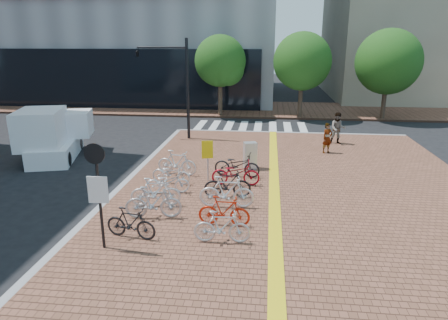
# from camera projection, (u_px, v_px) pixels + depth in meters

# --- Properties ---
(ground) EXTENTS (120.00, 120.00, 0.00)m
(ground) POSITION_uv_depth(u_px,v_px,m) (216.00, 210.00, 13.83)
(ground) COLOR black
(ground) RESTS_ON ground
(sidewalk) EXTENTS (14.00, 34.00, 0.15)m
(sidewalk) POSITION_uv_depth(u_px,v_px,m) (322.00, 305.00, 8.73)
(sidewalk) COLOR brown
(sidewalk) RESTS_ON ground
(tactile_strip) EXTENTS (0.40, 34.00, 0.01)m
(tactile_strip) POSITION_uv_depth(u_px,v_px,m) (277.00, 299.00, 8.82)
(tactile_strip) COLOR yellow
(tactile_strip) RESTS_ON sidewalk
(kerb_west) EXTENTS (0.25, 34.00, 0.15)m
(kerb_west) POSITION_uv_depth(u_px,v_px,m) (23.00, 284.00, 9.48)
(kerb_west) COLOR gray
(kerb_west) RESTS_ON ground
(kerb_north) EXTENTS (14.00, 0.25, 0.15)m
(kerb_north) POSITION_uv_depth(u_px,v_px,m) (289.00, 133.00, 24.91)
(kerb_north) COLOR gray
(kerb_north) RESTS_ON ground
(far_sidewalk) EXTENTS (70.00, 8.00, 0.15)m
(far_sidewalk) POSITION_uv_depth(u_px,v_px,m) (249.00, 109.00, 33.80)
(far_sidewalk) COLOR brown
(far_sidewalk) RESTS_ON ground
(building_beige) EXTENTS (20.00, 18.00, 18.00)m
(building_beige) POSITION_uv_depth(u_px,v_px,m) (436.00, 5.00, 39.77)
(building_beige) COLOR gray
(building_beige) RESTS_ON ground
(crosswalk) EXTENTS (7.50, 4.00, 0.01)m
(crosswalk) POSITION_uv_depth(u_px,v_px,m) (251.00, 127.00, 27.10)
(crosswalk) COLOR silver
(crosswalk) RESTS_ON ground
(street_trees) EXTENTS (16.20, 4.60, 6.35)m
(street_trees) POSITION_uv_depth(u_px,v_px,m) (317.00, 63.00, 28.73)
(street_trees) COLOR #38281E
(street_trees) RESTS_ON far_sidewalk
(bike_0) EXTENTS (1.61, 0.72, 0.94)m
(bike_0) POSITION_uv_depth(u_px,v_px,m) (131.00, 223.00, 11.44)
(bike_0) COLOR black
(bike_0) RESTS_ON sidewalk
(bike_1) EXTENTS (1.86, 0.77, 1.09)m
(bike_1) POSITION_uv_depth(u_px,v_px,m) (153.00, 202.00, 12.70)
(bike_1) COLOR #B2B2B7
(bike_1) RESTS_ON sidewalk
(bike_2) EXTENTS (1.78, 0.75, 1.04)m
(bike_2) POSITION_uv_depth(u_px,v_px,m) (156.00, 192.00, 13.64)
(bike_2) COLOR silver
(bike_2) RESTS_ON sidewalk
(bike_3) EXTENTS (1.72, 0.88, 0.86)m
(bike_3) POSITION_uv_depth(u_px,v_px,m) (167.00, 182.00, 14.86)
(bike_3) COLOR white
(bike_3) RESTS_ON sidewalk
(bike_4) EXTENTS (1.69, 0.83, 0.85)m
(bike_4) POSITION_uv_depth(u_px,v_px,m) (171.00, 173.00, 15.87)
(bike_4) COLOR silver
(bike_4) RESTS_ON sidewalk
(bike_5) EXTENTS (1.84, 0.85, 1.06)m
(bike_5) POSITION_uv_depth(u_px,v_px,m) (177.00, 163.00, 16.89)
(bike_5) COLOR silver
(bike_5) RESTS_ON sidewalk
(bike_6) EXTENTS (1.63, 0.52, 0.97)m
(bike_6) POSITION_uv_depth(u_px,v_px,m) (222.00, 227.00, 11.17)
(bike_6) COLOR silver
(bike_6) RESTS_ON sidewalk
(bike_7) EXTENTS (1.63, 0.54, 0.97)m
(bike_7) POSITION_uv_depth(u_px,v_px,m) (224.00, 211.00, 12.21)
(bike_7) COLOR red
(bike_7) RESTS_ON sidewalk
(bike_8) EXTENTS (1.89, 0.60, 1.12)m
(bike_8) POSITION_uv_depth(u_px,v_px,m) (227.00, 192.00, 13.53)
(bike_8) COLOR silver
(bike_8) RESTS_ON sidewalk
(bike_9) EXTENTS (1.75, 0.69, 1.03)m
(bike_9) POSITION_uv_depth(u_px,v_px,m) (228.00, 184.00, 14.41)
(bike_9) COLOR black
(bike_9) RESTS_ON sidewalk
(bike_10) EXTENTS (1.91, 0.73, 0.99)m
(bike_10) POSITION_uv_depth(u_px,v_px,m) (236.00, 173.00, 15.67)
(bike_10) COLOR #A10B1A
(bike_10) RESTS_ON sidewalk
(bike_11) EXTENTS (2.01, 0.95, 1.01)m
(bike_11) POSITION_uv_depth(u_px,v_px,m) (237.00, 165.00, 16.67)
(bike_11) COLOR black
(bike_11) RESTS_ON sidewalk
(pedestrian_a) EXTENTS (0.67, 0.60, 1.53)m
(pedestrian_a) POSITION_uv_depth(u_px,v_px,m) (327.00, 138.00, 20.12)
(pedestrian_a) COLOR gray
(pedestrian_a) RESTS_ON sidewalk
(pedestrian_b) EXTENTS (0.89, 0.71, 1.74)m
(pedestrian_b) POSITION_uv_depth(u_px,v_px,m) (338.00, 128.00, 21.86)
(pedestrian_b) COLOR #484A5C
(pedestrian_b) RESTS_ON sidewalk
(utility_box) EXTENTS (0.64, 0.54, 1.20)m
(utility_box) POSITION_uv_depth(u_px,v_px,m) (250.00, 156.00, 17.67)
(utility_box) COLOR silver
(utility_box) RESTS_ON sidewalk
(yellow_sign) EXTENTS (0.45, 0.15, 1.67)m
(yellow_sign) POSITION_uv_depth(u_px,v_px,m) (208.00, 153.00, 15.99)
(yellow_sign) COLOR #B7B7BC
(yellow_sign) RESTS_ON sidewalk
(notice_sign) EXTENTS (0.55, 0.13, 2.99)m
(notice_sign) POSITION_uv_depth(u_px,v_px,m) (98.00, 184.00, 10.46)
(notice_sign) COLOR black
(notice_sign) RESTS_ON sidewalk
(traffic_light_pole) EXTENTS (3.03, 1.17, 5.64)m
(traffic_light_pole) POSITION_uv_depth(u_px,v_px,m) (164.00, 70.00, 22.41)
(traffic_light_pole) COLOR black
(traffic_light_pole) RESTS_ON sidewalk
(box_truck) EXTENTS (3.02, 4.72, 2.53)m
(box_truck) POSITION_uv_depth(u_px,v_px,m) (54.00, 135.00, 19.60)
(box_truck) COLOR white
(box_truck) RESTS_ON ground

